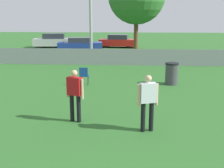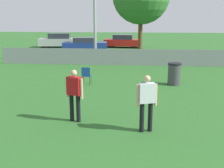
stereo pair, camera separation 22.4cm
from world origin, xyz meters
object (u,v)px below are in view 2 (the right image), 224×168
parked_car_silver (60,41)px  parked_car_blue (85,44)px  folding_chair_sideline (86,75)px  parked_car_red (123,41)px  player_receiver_white (147,99)px  trash_bin (174,74)px  player_thrower_red (74,92)px

parked_car_silver → parked_car_blue: bearing=-49.5°
folding_chair_sideline → parked_car_red: parked_car_red is taller
parked_car_silver → parked_car_blue: size_ratio=1.02×
player_receiver_white → parked_car_blue: (-5.39, 19.17, -0.31)m
folding_chair_sideline → trash_bin: (4.18, 0.42, 0.03)m
parked_car_silver → parked_car_blue: (3.34, -3.06, -0.08)m
trash_bin → parked_car_blue: bearing=117.2°
folding_chair_sideline → parked_car_red: size_ratio=0.21×
trash_bin → parked_car_silver: size_ratio=0.23×
player_receiver_white → parked_car_red: (-1.90, 22.62, -0.27)m
player_thrower_red → trash_bin: size_ratio=1.55×
folding_chair_sideline → parked_car_red: bearing=-92.2°
folding_chair_sideline → parked_car_silver: (-6.02, 16.81, 0.22)m
parked_car_blue → trash_bin: bearing=-71.4°
player_thrower_red → player_receiver_white: 2.26m
player_thrower_red → parked_car_red: (0.27, 22.00, -0.27)m
folding_chair_sideline → parked_car_silver: bearing=-69.8°
parked_car_silver → parked_car_red: 6.83m
trash_bin → parked_car_blue: 15.00m
parked_car_blue → player_thrower_red: bearing=-88.7°
parked_car_silver → parked_car_blue: 4.53m
trash_bin → player_receiver_white: bearing=-104.1°
player_receiver_white → parked_car_blue: size_ratio=0.37×
parked_car_silver → trash_bin: bearing=-65.1°
player_receiver_white → folding_chair_sideline: size_ratio=1.89×
trash_bin → parked_car_silver: parked_car_silver is taller
parked_car_silver → player_thrower_red: bearing=-80.1°
folding_chair_sideline → parked_car_blue: parked_car_blue is taller
player_thrower_red → player_receiver_white: bearing=6.5°
player_receiver_white → folding_chair_sideline: player_receiver_white is taller
folding_chair_sideline → trash_bin: trash_bin is taller
player_receiver_white → trash_bin: 6.03m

